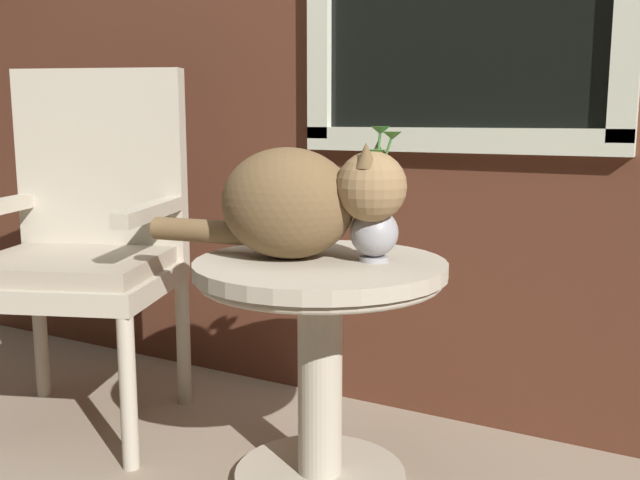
{
  "coord_description": "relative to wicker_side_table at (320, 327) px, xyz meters",
  "views": [
    {
      "loc": [
        1.01,
        -1.23,
        0.9
      ],
      "look_at": [
        0.19,
        0.25,
        0.62
      ],
      "focal_mm": 40.65,
      "sensor_mm": 36.0,
      "label": 1
    }
  ],
  "objects": [
    {
      "name": "wicker_side_table",
      "position": [
        0.0,
        0.0,
        0.0
      ],
      "size": [
        0.61,
        0.61,
        0.57
      ],
      "color": "#B2A893",
      "rests_on": "ground_plane"
    },
    {
      "name": "wicker_chair",
      "position": [
        -0.8,
        0.02,
        0.16
      ],
      "size": [
        0.67,
        0.65,
        1.05
      ],
      "color": "#B2A893",
      "rests_on": "ground_plane"
    },
    {
      "name": "cat",
      "position": [
        -0.06,
        -0.0,
        0.3
      ],
      "size": [
        0.66,
        0.31,
        0.28
      ],
      "color": "brown",
      "rests_on": "wicker_side_table"
    },
    {
      "name": "pewter_vase_with_ivy",
      "position": [
        0.12,
        0.06,
        0.26
      ],
      "size": [
        0.12,
        0.11,
        0.32
      ],
      "color": "#99999E",
      "rests_on": "wicker_side_table"
    }
  ]
}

